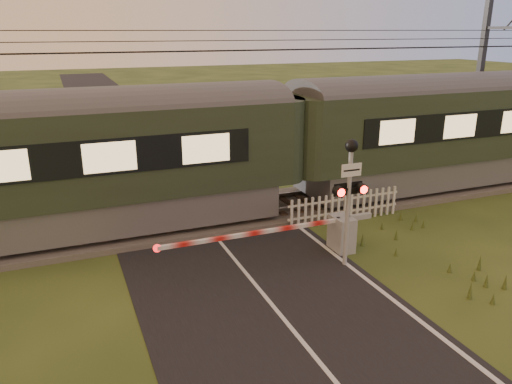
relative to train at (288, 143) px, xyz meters
name	(u,v)px	position (x,y,z in m)	size (l,w,h in m)	color
ground	(282,318)	(-3.16, -6.50, -2.39)	(160.00, 160.00, 0.00)	#293A16
road	(288,323)	(-3.14, -6.73, -2.38)	(6.00, 140.00, 0.03)	black
track_bed	(202,218)	(-3.16, 0.00, -2.32)	(140.00, 3.40, 0.39)	#47423D
overhead_wires	(195,43)	(-3.16, 0.00, 3.34)	(120.00, 0.62, 0.62)	black
train	(288,143)	(0.00, 0.00, 0.00)	(45.14, 3.11, 4.21)	slate
boom_gate	(333,233)	(-0.34, -3.83, -1.81)	(6.36, 0.79, 1.06)	gray
crossing_signal	(350,181)	(-0.46, -4.71, 0.02)	(0.89, 0.36, 3.50)	gray
picket_fence	(345,207)	(1.25, -1.89, -1.88)	(4.17, 0.08, 1.00)	silver
catenary_mast	(480,79)	(10.63, 2.23, 1.63)	(0.24, 2.47, 7.75)	#2D2D30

